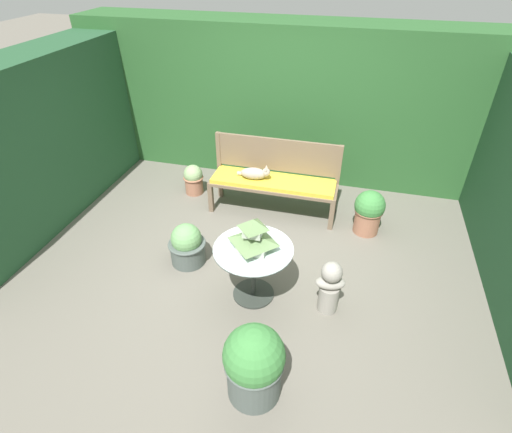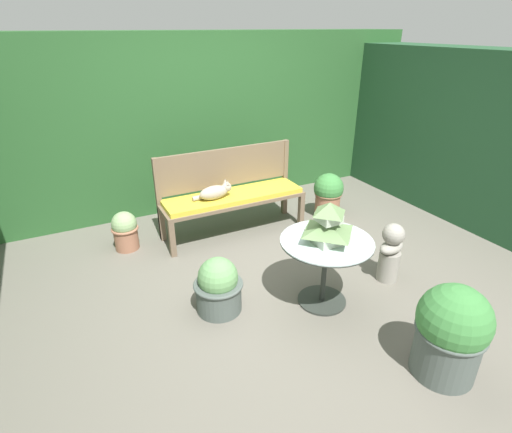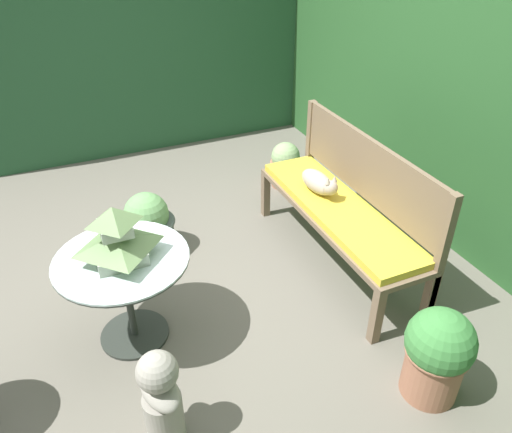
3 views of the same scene
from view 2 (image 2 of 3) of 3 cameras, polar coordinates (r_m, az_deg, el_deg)
name	(u,v)px [view 2 (image 2 of 3)]	position (r m, az deg, el deg)	size (l,w,h in m)	color
ground	(274,272)	(4.03, 2.63, -7.95)	(30.00, 30.00, 0.00)	#666056
foliage_hedge_back	(191,119)	(5.60, -9.21, 13.58)	(6.40, 0.83, 2.17)	#285628
foliage_hedge_right	(474,137)	(5.60, 28.72, 9.91)	(0.70, 3.50, 2.00)	#234C2D
garden_bench	(234,199)	(4.59, -3.22, 2.47)	(1.66, 0.46, 0.49)	brown
bench_backrest	(226,171)	(4.67, -4.36, 6.44)	(1.66, 0.06, 0.97)	brown
cat	(215,192)	(4.42, -5.88, 3.51)	(0.45, 0.18, 0.20)	#A89989
patio_table	(326,254)	(3.42, 9.93, -5.27)	(0.78, 0.78, 0.62)	#2D332D
pagoda_birdhouse	(328,225)	(3.29, 10.29, -1.15)	(0.37, 0.37, 0.34)	#B2BCA8
garden_bust	(391,252)	(3.97, 18.68, -4.77)	(0.31, 0.22, 0.59)	gray
potted_plant_patio_mid	(125,230)	(4.55, -18.20, -1.88)	(0.29, 0.29, 0.44)	#9E664C
potted_plant_bench_left	(218,287)	(3.44, -5.40, -9.95)	(0.42, 0.42, 0.50)	#4C5651
potted_plant_path_edge	(451,332)	(3.10, 26.07, -14.57)	(0.49, 0.49, 0.71)	#4C5651
potted_plant_hedge_corner	(328,194)	(5.12, 10.27, 3.13)	(0.37, 0.37, 0.57)	#9E664C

